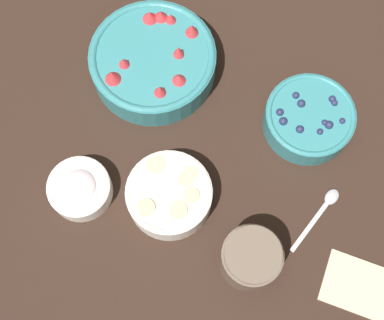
{
  "coord_description": "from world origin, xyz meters",
  "views": [
    {
      "loc": [
        0.01,
        -0.36,
        0.92
      ],
      "look_at": [
        -0.03,
        -0.06,
        0.04
      ],
      "focal_mm": 50.0,
      "sensor_mm": 36.0,
      "label": 1
    }
  ],
  "objects_px": {
    "bowl_blueberries": "(309,118)",
    "bowl_cream": "(80,188)",
    "bowl_strawberries": "(153,60)",
    "jar_chocolate": "(250,258)",
    "bowl_bananas": "(169,195)"
  },
  "relations": [
    {
      "from": "bowl_bananas",
      "to": "bowl_cream",
      "type": "distance_m",
      "value": 0.16
    },
    {
      "from": "bowl_blueberries",
      "to": "bowl_strawberries",
      "type": "bearing_deg",
      "value": 165.59
    },
    {
      "from": "bowl_strawberries",
      "to": "jar_chocolate",
      "type": "xyz_separation_m",
      "value": [
        0.21,
        -0.34,
        0.0
      ]
    },
    {
      "from": "bowl_strawberries",
      "to": "bowl_blueberries",
      "type": "bearing_deg",
      "value": -14.41
    },
    {
      "from": "bowl_blueberries",
      "to": "bowl_cream",
      "type": "relative_size",
      "value": 1.47
    },
    {
      "from": "bowl_strawberries",
      "to": "bowl_blueberries",
      "type": "height_order",
      "value": "bowl_strawberries"
    },
    {
      "from": "bowl_bananas",
      "to": "jar_chocolate",
      "type": "distance_m",
      "value": 0.17
    },
    {
      "from": "bowl_bananas",
      "to": "bowl_cream",
      "type": "relative_size",
      "value": 1.34
    },
    {
      "from": "bowl_cream",
      "to": "jar_chocolate",
      "type": "height_order",
      "value": "jar_chocolate"
    },
    {
      "from": "bowl_cream",
      "to": "bowl_bananas",
      "type": "bearing_deg",
      "value": 2.42
    },
    {
      "from": "bowl_cream",
      "to": "bowl_strawberries",
      "type": "bearing_deg",
      "value": 70.68
    },
    {
      "from": "bowl_strawberries",
      "to": "bowl_cream",
      "type": "bearing_deg",
      "value": -109.32
    },
    {
      "from": "bowl_blueberries",
      "to": "bowl_bananas",
      "type": "relative_size",
      "value": 1.09
    },
    {
      "from": "bowl_strawberries",
      "to": "jar_chocolate",
      "type": "bearing_deg",
      "value": -57.94
    },
    {
      "from": "bowl_blueberries",
      "to": "bowl_bananas",
      "type": "distance_m",
      "value": 0.29
    }
  ]
}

